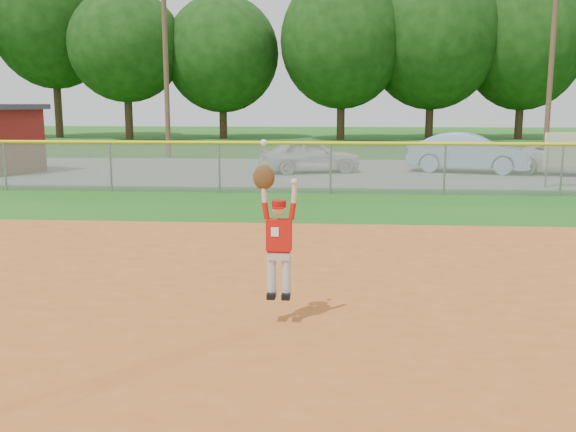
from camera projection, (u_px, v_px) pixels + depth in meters
The scene contains 11 objects.
ground at pixel (326, 292), 9.30m from camera, with size 120.00×120.00×0.00m, color #1A5212.
clay_infield at pixel (321, 378), 6.35m from camera, with size 24.00×16.00×0.04m, color #A6501E.
parking_strip at pixel (331, 171), 25.00m from camera, with size 44.00×10.00×0.03m, color slate.
car_white_a at pixel (310, 155), 24.40m from camera, with size 1.53×3.80×1.30m, color silver.
car_blue at pixel (468, 153), 24.47m from camera, with size 1.58×4.53×1.49m, color #8FB2D5.
car_white_b at pixel (571, 158), 23.70m from camera, with size 1.98×4.30×1.19m, color silver.
sponsor_sign at pixel (572, 151), 20.24m from camera, with size 1.91×0.63×1.76m.
outfield_fence at pixel (331, 164), 18.96m from camera, with size 40.06×0.10×1.55m.
power_lines at pixel (355, 59), 29.99m from camera, with size 19.40×0.24×9.00m.
tree_line at pixel (348, 32), 45.10m from camera, with size 62.37×13.00×14.43m.
ballplayer at pixel (277, 233), 7.70m from camera, with size 0.53×0.23×1.92m.
Camera 1 is at (0.10, -8.97, 2.73)m, focal length 40.00 mm.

